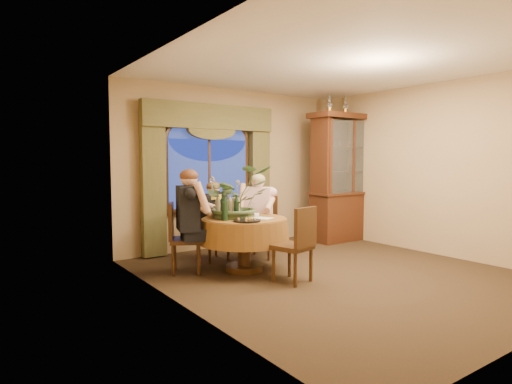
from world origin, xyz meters
TOP-DOWN VIEW (x-y plane):
  - floor at (0.00, 0.00)m, footprint 5.00×5.00m
  - wall_back at (0.00, 2.50)m, footprint 4.50×0.00m
  - wall_right at (2.25, 0.00)m, footprint 0.00×5.00m
  - ceiling at (0.00, 0.00)m, footprint 5.00×5.00m
  - window at (-0.60, 2.43)m, footprint 1.62×0.10m
  - arched_transom at (-0.60, 2.43)m, footprint 1.60×0.06m
  - drapery_left at (-1.63, 2.38)m, footprint 0.38×0.14m
  - drapery_right at (0.43, 2.38)m, footprint 0.38×0.14m
  - swag_valance at (-0.60, 2.35)m, footprint 2.45×0.16m
  - dining_table at (-0.91, 0.86)m, footprint 1.66×1.66m
  - china_cabinet at (1.97, 1.70)m, footprint 1.49×0.59m
  - oil_lamp_left at (1.55, 1.70)m, footprint 0.11×0.11m
  - oil_lamp_center at (1.97, 1.70)m, footprint 0.11×0.11m
  - oil_lamp_right at (2.39, 1.70)m, footprint 0.11×0.11m
  - chair_right at (-0.24, 1.39)m, footprint 0.59×0.59m
  - chair_back_right at (-0.96, 1.66)m, footprint 0.45×0.45m
  - chair_back at (-1.62, 1.24)m, footprint 0.57×0.57m
  - chair_front_left at (-0.71, 0.06)m, footprint 0.51×0.51m
  - person_pink at (-0.29, 1.40)m, footprint 0.65×0.65m
  - person_back at (-1.66, 1.10)m, footprint 0.60×0.63m
  - person_scarf at (-0.95, 1.68)m, footprint 0.46×0.43m
  - stoneware_vase at (-0.98, 0.96)m, footprint 0.15×0.15m
  - centerpiece_plant at (-0.97, 0.99)m, footprint 0.95×1.06m
  - olive_bowl at (-0.88, 0.79)m, footprint 0.15×0.15m
  - cheese_platter at (-1.09, 0.53)m, footprint 0.36×0.36m
  - wine_bottle_0 at (-1.26, 0.83)m, footprint 0.07×0.07m
  - wine_bottle_1 at (-1.07, 0.82)m, footprint 0.07×0.07m
  - wine_bottle_2 at (-1.26, 0.99)m, footprint 0.07×0.07m
  - wine_bottle_3 at (-1.12, 0.91)m, footprint 0.07×0.07m
  - wine_bottle_4 at (-1.28, 0.76)m, footprint 0.07×0.07m
  - wine_bottle_5 at (-1.16, 1.03)m, footprint 0.07×0.07m
  - tasting_paper_0 at (-0.75, 0.68)m, footprint 0.31×0.36m
  - tasting_paper_1 at (-0.65, 1.06)m, footprint 0.35×0.37m
  - wine_glass_person_pink at (-0.60, 1.14)m, footprint 0.07×0.07m
  - wine_glass_person_back at (-1.31, 0.99)m, footprint 0.07×0.07m
  - wine_glass_person_scarf at (-0.93, 1.28)m, footprint 0.07×0.07m

SIDE VIEW (x-z plane):
  - floor at x=0.00m, z-range 0.00..0.00m
  - dining_table at x=-0.91m, z-range 0.00..0.75m
  - chair_right at x=-0.24m, z-range 0.00..0.96m
  - chair_back_right at x=-0.96m, z-range 0.00..0.96m
  - chair_back at x=-1.62m, z-range 0.00..0.96m
  - chair_front_left at x=-0.71m, z-range 0.00..0.96m
  - person_scarf at x=-0.95m, z-range 0.00..1.23m
  - person_pink at x=-0.29m, z-range 0.00..1.34m
  - person_back at x=-1.66m, z-range 0.00..1.44m
  - tasting_paper_0 at x=-0.75m, z-range 0.75..0.76m
  - tasting_paper_1 at x=-0.65m, z-range 0.75..0.76m
  - cheese_platter at x=-1.09m, z-range 0.75..0.77m
  - olive_bowl at x=-0.88m, z-range 0.75..0.80m
  - wine_glass_person_pink at x=-0.60m, z-range 0.75..0.93m
  - wine_glass_person_back at x=-1.31m, z-range 0.75..0.93m
  - wine_glass_person_scarf at x=-0.93m, z-range 0.75..0.93m
  - stoneware_vase at x=-0.98m, z-range 0.75..1.03m
  - wine_bottle_0 at x=-1.26m, z-range 0.75..1.08m
  - wine_bottle_1 at x=-1.07m, z-range 0.75..1.08m
  - wine_bottle_2 at x=-1.26m, z-range 0.75..1.08m
  - wine_bottle_3 at x=-1.12m, z-range 0.75..1.08m
  - wine_bottle_4 at x=-1.28m, z-range 0.75..1.08m
  - wine_bottle_5 at x=-1.16m, z-range 0.75..1.08m
  - drapery_left at x=-1.63m, z-range 0.02..2.34m
  - drapery_right at x=0.43m, z-range 0.02..2.34m
  - china_cabinet at x=1.97m, z-range 0.00..2.42m
  - window at x=-0.60m, z-range 0.64..1.96m
  - centerpiece_plant at x=-0.97m, z-range 0.95..1.77m
  - wall_back at x=0.00m, z-range -0.85..3.65m
  - wall_right at x=2.25m, z-range -1.10..3.90m
  - arched_transom at x=-0.60m, z-range 1.86..2.30m
  - swag_valance at x=-0.60m, z-range 2.07..2.49m
  - oil_lamp_left at x=1.55m, z-range 2.42..2.76m
  - oil_lamp_center at x=1.97m, z-range 2.42..2.76m
  - oil_lamp_right at x=2.39m, z-range 2.42..2.76m
  - ceiling at x=0.00m, z-range 2.80..2.80m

